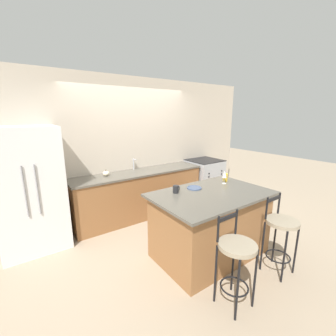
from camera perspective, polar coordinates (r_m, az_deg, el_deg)
name	(u,v)px	position (r m, az deg, el deg)	size (l,w,h in m)	color
ground_plane	(149,222)	(4.41, -4.76, -13.42)	(18.00, 18.00, 0.00)	tan
wall_back	(131,147)	(4.59, -9.46, 5.24)	(6.00, 0.07, 2.70)	beige
back_counter	(139,193)	(4.53, -7.26, -6.44)	(2.63, 0.67, 0.91)	#936038
sink_faucet	(134,163)	(4.54, -8.66, 1.33)	(0.02, 0.13, 0.22)	#ADAFB5
kitchen_island	(210,224)	(3.35, 10.69, -13.75)	(1.64, 1.06, 0.94)	#936038
refrigerator	(30,190)	(3.87, -31.66, -4.73)	(0.89, 0.75, 1.84)	white
oven_range	(204,179)	(5.45, 9.11, -2.85)	(0.73, 0.72, 0.95)	#ADAFB5
bar_stool_near	(236,256)	(2.57, 16.90, -20.50)	(0.39, 0.39, 1.01)	black
bar_stool_far	(281,230)	(3.23, 26.71, -13.90)	(0.39, 0.39, 1.01)	black
dinner_plate	(194,188)	(3.31, 6.68, -5.03)	(0.22, 0.22, 0.02)	#425170
wine_glass	(225,174)	(3.59, 14.18, -1.56)	(0.07, 0.07, 0.21)	white
coffee_mug	(176,189)	(3.10, 2.02, -5.38)	(0.12, 0.08, 0.10)	#232326
tumbler_cup	(225,177)	(3.74, 14.37, -2.32)	(0.07, 0.07, 0.13)	gold
pumpkin_decoration	(106,173)	(4.19, -15.46, -1.33)	(0.12, 0.12, 0.12)	beige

